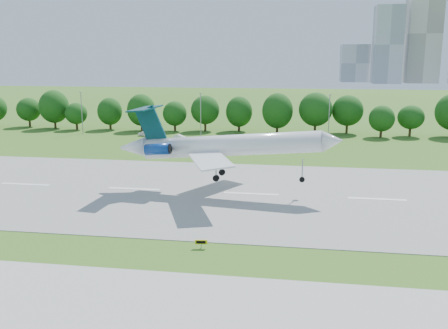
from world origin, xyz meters
TOP-DOWN VIEW (x-y plane):
  - ground at (0.00, 0.00)m, footprint 600.00×600.00m
  - runway at (0.00, 25.00)m, footprint 400.00×45.00m
  - tree_line at (0.00, 92.00)m, footprint 288.40×8.40m
  - light_poles at (-2.50, 82.00)m, footprint 175.90×0.25m
  - skyline at (100.16, 390.61)m, footprint 127.00×52.00m
  - airliner at (-5.23, 25.12)m, footprint 37.15×26.91m
  - taxi_sign_centre at (-3.39, 0.65)m, footprint 1.50×0.36m
  - service_vehicle_a at (-24.97, 77.25)m, footprint 3.84×2.21m
  - service_vehicle_b at (-35.69, 80.62)m, footprint 4.12×1.92m

SIDE VIEW (x-z plane):
  - ground at x=0.00m, z-range 0.00..0.00m
  - runway at x=0.00m, z-range 0.00..0.08m
  - service_vehicle_a at x=-24.97m, z-range 0.00..1.20m
  - service_vehicle_b at x=-35.69m, z-range 0.00..1.36m
  - taxi_sign_centre at x=-3.39m, z-range 0.25..1.29m
  - tree_line at x=0.00m, z-range 0.99..11.39m
  - light_poles at x=-2.50m, z-range 0.24..12.43m
  - airliner at x=-5.23m, z-range 2.14..13.95m
  - skyline at x=100.16m, z-range -9.54..70.46m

